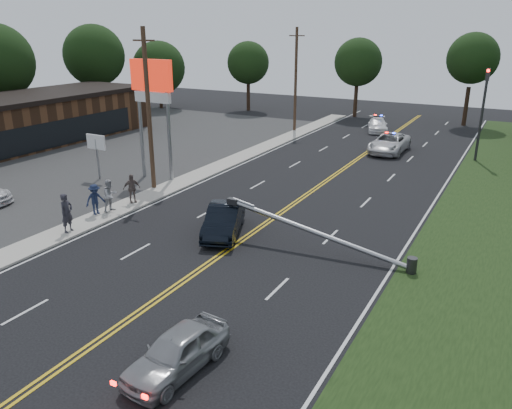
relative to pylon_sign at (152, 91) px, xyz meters
The scene contains 23 objects.
ground 18.50m from the pylon_sign, 53.13° to the right, with size 120.00×120.00×0.00m, color black.
parking_lot 11.92m from the pylon_sign, 157.17° to the right, with size 25.00×60.00×0.01m, color #2D2D2D.
sidewalk 7.46m from the pylon_sign, 62.30° to the right, with size 1.80×70.00×0.12m, color #ADA89C.
centerline_yellow 12.73m from the pylon_sign, 20.85° to the right, with size 0.36×80.00×0.00m, color gold.
pylon_sign is the anchor object (origin of this frame).
small_sign 5.45m from the pylon_sign, 150.26° to the right, with size 1.60×0.14×3.10m.
traffic_signal 24.75m from the pylon_sign, 40.39° to the left, with size 0.28×0.41×7.05m.
fallen_streetlight 16.66m from the pylon_sign, 22.22° to the right, with size 9.36×0.44×1.91m.
utility_pole_mid 2.55m from the pylon_sign, 56.98° to the right, with size 1.60×0.28×10.00m.
utility_pole_far 20.06m from the pylon_sign, 86.28° to the left, with size 1.60×0.28×10.00m.
tree_3 30.53m from the pylon_sign, 142.35° to the left, with size 7.08×7.08×10.39m.
tree_4 32.97m from the pylon_sign, 128.38° to the left, with size 6.65×6.65×8.44m.
tree_5 31.14m from the pylon_sign, 107.79° to the left, with size 5.15×5.15×8.42m.
tree_6 31.73m from the pylon_sign, 82.97° to the left, with size 5.40×5.40×8.92m.
tree_7 35.46m from the pylon_sign, 63.21° to the left, with size 5.21×5.21×9.56m.
crashed_sedan 12.31m from the pylon_sign, 33.62° to the right, with size 1.57×4.51×1.49m, color black.
waiting_sedan 21.73m from the pylon_sign, 49.25° to the right, with size 1.54×3.84×1.31m, color gray.
emergency_a 20.33m from the pylon_sign, 52.12° to the left, with size 2.57×5.58×1.55m, color silver.
emergency_b 25.96m from the pylon_sign, 69.87° to the left, with size 1.82×4.48×1.30m, color white.
bystander_a 11.32m from the pylon_sign, 76.66° to the right, with size 0.73×0.48×2.01m, color #29272F.
bystander_b 8.55m from the pylon_sign, 72.60° to the right, with size 0.90×0.70×1.85m, color #A2A2A6.
bystander_c 9.11m from the pylon_sign, 77.06° to the right, with size 1.11×0.64×1.72m, color #18213E.
bystander_d 7.35m from the pylon_sign, 66.75° to the right, with size 1.01×0.42×1.73m, color #62524E.
Camera 1 is at (11.44, -11.97, 9.88)m, focal length 35.00 mm.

